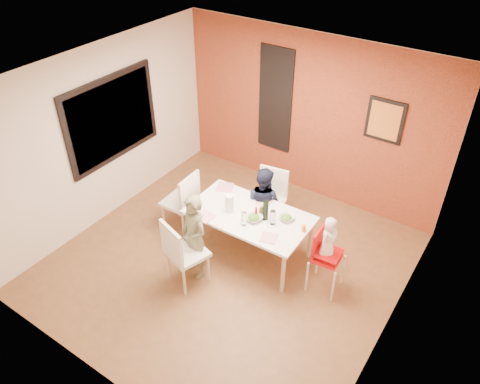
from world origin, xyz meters
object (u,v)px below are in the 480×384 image
Objects in this scene: high_chair at (324,255)px; toddler at (329,238)px; chair_left at (184,199)px; paper_towel_roll at (229,203)px; child_far at (263,202)px; chair_far at (271,196)px; wine_bottle at (266,211)px; child_near at (194,237)px; dining_table at (249,218)px; chair_near at (181,251)px.

high_chair is 0.29m from toddler.
paper_towel_roll is at bearing 86.22° from chair_left.
chair_left is 1.18m from child_far.
high_chair is 1.52× the size of toddler.
high_chair is at bearing -39.44° from chair_far.
paper_towel_roll is (-1.44, -0.10, -0.01)m from toddler.
child_near is at bearing -128.50° from wine_bottle.
child_near reaches higher than chair_far.
toddler reaches higher than chair_left.
child_far is 1.36m from toddler.
chair_left is at bearing -151.19° from chair_far.
paper_towel_roll is at bearing 100.57° from toddler.
chair_left is (-1.02, -0.80, 0.01)m from chair_far.
high_chair is 1.71m from child_near.
high_chair is 3.23× the size of wine_bottle.
chair_left reaches higher than dining_table.
chair_far is 0.89m from paper_towel_roll.
wine_bottle is (0.31, -0.44, 0.27)m from child_far.
child_far reaches higher than wine_bottle.
chair_near is at bearing -79.12° from child_near.
toddler is at bearing 0.06° from dining_table.
chair_near is 0.26m from child_near.
chair_near is 1.24m from wine_bottle.
dining_table is 1.68× the size of chair_near.
chair_left is at bearing -34.82° from chair_near.
dining_table is 2.81× the size of toddler.
chair_far is 0.84× the size of child_far.
paper_towel_roll is (-1.42, -0.10, 0.29)m from high_chair.
paper_towel_roll is (0.14, 0.89, 0.28)m from chair_near.
child_near is 4.45× the size of wine_bottle.
chair_far is at bearing 66.92° from toddler.
paper_towel_roll is (-0.18, -0.82, 0.30)m from chair_far.
chair_far reaches higher than high_chair.
wine_bottle is at bearing -104.79° from chair_near.
chair_near is 1.89m from toddler.
chair_left is 0.89m from paper_towel_roll.
child_far reaches higher than chair_near.
paper_towel_roll is at bearing -81.81° from chair_near.
chair_near is at bearing -109.94° from chair_far.
chair_far is 0.25m from child_far.
child_far is at bearing 75.83° from toddler.
child_far is (1.04, 0.56, 0.03)m from chair_left.
child_far reaches higher than chair_left.
wine_bottle is at bearing 92.41° from chair_left.
paper_towel_roll is at bearing 96.81° from child_near.
wine_bottle reaches higher than high_chair.
chair_far is 3.40× the size of wine_bottle.
chair_left is at bearing 155.03° from child_near.
chair_far is 1.05× the size of high_chair.
dining_table is 6.25× the size of paper_towel_roll.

